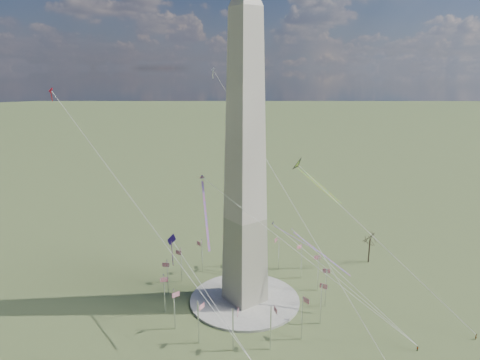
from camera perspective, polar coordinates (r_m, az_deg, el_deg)
ground at (r=146.44m, az=0.64°, el=-15.78°), size 2000.00×2000.00×0.00m
plaza at (r=146.24m, az=0.64°, el=-15.65°), size 36.00×36.00×0.80m
washington_monument at (r=128.94m, az=0.70°, el=2.91°), size 15.56×15.56×100.00m
flagpole_ring at (r=142.89m, az=0.65°, el=-13.27°), size 54.40×54.40×13.00m
tree_near at (r=175.36m, az=16.97°, el=-7.35°), size 8.33×8.33×14.59m
person_east at (r=144.70m, az=28.94°, el=-17.81°), size 0.70×0.51×1.75m
person_centre at (r=133.33m, az=22.58°, el=-20.03°), size 0.93×0.51×1.51m
kite_delta_black at (r=155.09m, az=8.02°, el=1.74°), size 11.27×18.76×15.43m
kite_diamond_purple at (r=129.14m, az=-9.08°, el=-8.26°), size 2.24×3.48×10.63m
kite_streamer_left at (r=137.09m, az=9.67°, el=-8.70°), size 10.72×17.53×13.40m
kite_streamer_mid at (r=122.31m, az=-4.77°, el=-2.85°), size 11.79×20.27×15.34m
kite_streamer_right at (r=162.85m, az=6.92°, el=-7.35°), size 17.92×13.33×14.52m
kite_small_red at (r=133.62m, az=-23.90°, el=10.74°), size 1.11×1.76×3.95m
kite_small_white at (r=168.40m, az=-3.64°, el=14.37°), size 1.26×1.94×4.26m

